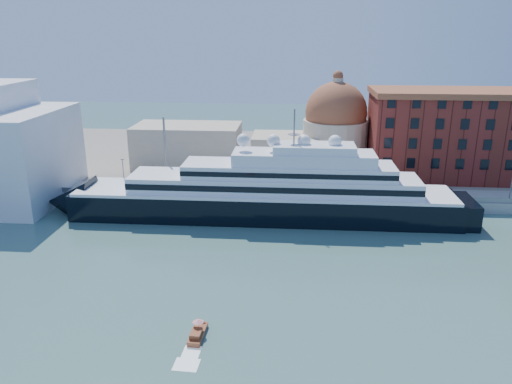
{
  "coord_description": "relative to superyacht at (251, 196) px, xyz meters",
  "views": [
    {
      "loc": [
        10.69,
        -80.97,
        40.1
      ],
      "look_at": [
        2.91,
        18.0,
        7.53
      ],
      "focal_mm": 35.0,
      "sensor_mm": 36.0,
      "label": 1
    }
  ],
  "objects": [
    {
      "name": "church",
      "position": [
        4.88,
        34.72,
        6.01
      ],
      "size": [
        66.0,
        18.0,
        25.5
      ],
      "color": "beige",
      "rests_on": "land"
    },
    {
      "name": "ground",
      "position": [
        -1.51,
        -23.0,
        -4.9
      ],
      "size": [
        400.0,
        400.0,
        0.0
      ],
      "primitive_type": "plane",
      "color": "#355C58",
      "rests_on": "ground"
    },
    {
      "name": "quay_fence",
      "position": [
        -1.51,
        6.5,
        -1.8
      ],
      "size": [
        180.0,
        0.1,
        1.2
      ],
      "primitive_type": "cube",
      "color": "slate",
      "rests_on": "quay"
    },
    {
      "name": "quay",
      "position": [
        -1.51,
        11.0,
        -3.65
      ],
      "size": [
        180.0,
        10.0,
        2.5
      ],
      "primitive_type": "cube",
      "color": "gray",
      "rests_on": "ground"
    },
    {
      "name": "warehouse",
      "position": [
        50.49,
        29.0,
        8.89
      ],
      "size": [
        43.0,
        19.0,
        23.25
      ],
      "color": "maroon",
      "rests_on": "land"
    },
    {
      "name": "water_taxi",
      "position": [
        -3.36,
        -46.24,
        -4.3
      ],
      "size": [
        2.0,
        5.31,
        2.49
      ],
      "rotation": [
        0.0,
        0.0,
        -0.05
      ],
      "color": "brown",
      "rests_on": "ground"
    },
    {
      "name": "lamp_posts",
      "position": [
        -14.18,
        9.27,
        4.94
      ],
      "size": [
        120.8,
        2.4,
        18.0
      ],
      "color": "slate",
      "rests_on": "quay"
    },
    {
      "name": "land",
      "position": [
        -1.51,
        52.0,
        -3.9
      ],
      "size": [
        260.0,
        72.0,
        2.0
      ],
      "primitive_type": "cube",
      "color": "slate",
      "rests_on": "ground"
    },
    {
      "name": "superyacht",
      "position": [
        0.0,
        0.0,
        0.0
      ],
      "size": [
        94.99,
        13.17,
        28.39
      ],
      "color": "black",
      "rests_on": "ground"
    }
  ]
}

